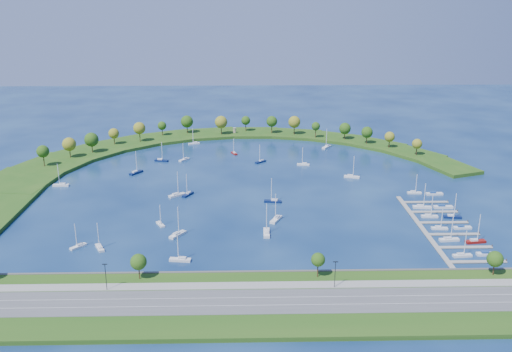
{
  "coord_description": "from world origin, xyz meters",
  "views": [
    {
      "loc": [
        -1.78,
        -290.73,
        100.73
      ],
      "look_at": [
        5.0,
        5.0,
        4.0
      ],
      "focal_mm": 39.44,
      "sensor_mm": 36.0,
      "label": 1
    }
  ],
  "objects_px": {
    "docked_boat_8": "(422,206)",
    "docked_boat_5": "(462,227)",
    "dock_system": "(439,228)",
    "docked_boat_7": "(452,216)",
    "moored_boat_11": "(184,159)",
    "docked_boat_2": "(449,239)",
    "moored_boat_0": "(303,164)",
    "moored_boat_18": "(78,246)",
    "docked_boat_6": "(429,216)",
    "docked_boat_9": "(443,207)",
    "moored_boat_6": "(261,161)",
    "moored_boat_5": "(61,185)",
    "docked_boat_3": "(475,241)",
    "moored_boat_7": "(161,160)",
    "moored_boat_12": "(352,176)",
    "docked_boat_4": "(439,227)",
    "moored_boat_14": "(194,143)",
    "moored_boat_17": "(327,146)",
    "moored_boat_1": "(136,172)",
    "moored_boat_8": "(188,194)",
    "moored_boat_4": "(160,223)",
    "moored_boat_9": "(234,153)",
    "moored_boat_19": "(177,194)",
    "docked_boat_10": "(414,192)",
    "moored_boat_13": "(273,201)",
    "docked_boat_1": "(487,254)",
    "moored_boat_2": "(100,247)",
    "moored_boat_10": "(276,219)",
    "docked_boat_0": "(462,255)",
    "moored_boat_16": "(178,234)",
    "moored_boat_15": "(180,259)",
    "docked_boat_11": "(434,194)",
    "harbor_tower": "(235,130)"
  },
  "relations": [
    {
      "from": "docked_boat_4",
      "to": "docked_boat_0",
      "type": "bearing_deg",
      "value": -85.13
    },
    {
      "from": "moored_boat_14",
      "to": "moored_boat_17",
      "type": "relative_size",
      "value": 0.87
    },
    {
      "from": "moored_boat_7",
      "to": "moored_boat_12",
      "type": "distance_m",
      "value": 118.79
    },
    {
      "from": "moored_boat_1",
      "to": "docked_boat_4",
      "type": "relative_size",
      "value": 1.28
    },
    {
      "from": "moored_boat_0",
      "to": "moored_boat_18",
      "type": "xyz_separation_m",
      "value": [
        -105.47,
        -114.54,
        -0.01
      ]
    },
    {
      "from": "moored_boat_19",
      "to": "docked_boat_10",
      "type": "distance_m",
      "value": 124.54
    },
    {
      "from": "docked_boat_4",
      "to": "docked_boat_8",
      "type": "distance_m",
      "value": 25.8
    },
    {
      "from": "docked_boat_1",
      "to": "moored_boat_0",
      "type": "bearing_deg",
      "value": 114.28
    },
    {
      "from": "moored_boat_18",
      "to": "moored_boat_19",
      "type": "relative_size",
      "value": 0.81
    },
    {
      "from": "harbor_tower",
      "to": "docked_boat_4",
      "type": "xyz_separation_m",
      "value": [
        93.86,
        -175.48,
        -3.12
      ]
    },
    {
      "from": "moored_boat_5",
      "to": "docked_boat_3",
      "type": "height_order",
      "value": "docked_boat_3"
    },
    {
      "from": "moored_boat_15",
      "to": "moored_boat_18",
      "type": "height_order",
      "value": "moored_boat_15"
    },
    {
      "from": "moored_boat_15",
      "to": "moored_boat_19",
      "type": "bearing_deg",
      "value": -75.0
    },
    {
      "from": "moored_boat_10",
      "to": "docked_boat_0",
      "type": "bearing_deg",
      "value": 87.87
    },
    {
      "from": "moored_boat_1",
      "to": "moored_boat_13",
      "type": "xyz_separation_m",
      "value": [
        77.63,
        -49.07,
        -0.03
      ]
    },
    {
      "from": "docked_boat_8",
      "to": "docked_boat_5",
      "type": "bearing_deg",
      "value": -60.3
    },
    {
      "from": "moored_boat_7",
      "to": "docked_boat_4",
      "type": "distance_m",
      "value": 177.02
    },
    {
      "from": "docked_boat_2",
      "to": "docked_boat_5",
      "type": "xyz_separation_m",
      "value": [
        10.47,
        12.76,
        -0.32
      ]
    },
    {
      "from": "docked_boat_10",
      "to": "moored_boat_12",
      "type": "bearing_deg",
      "value": 137.4
    },
    {
      "from": "moored_boat_13",
      "to": "docked_boat_10",
      "type": "relative_size",
      "value": 1.18
    },
    {
      "from": "docked_boat_7",
      "to": "moored_boat_11",
      "type": "bearing_deg",
      "value": 151.71
    },
    {
      "from": "moored_boat_17",
      "to": "docked_boat_5",
      "type": "height_order",
      "value": "moored_boat_17"
    },
    {
      "from": "moored_boat_8",
      "to": "docked_boat_9",
      "type": "bearing_deg",
      "value": 108.77
    },
    {
      "from": "moored_boat_4",
      "to": "moored_boat_9",
      "type": "bearing_deg",
      "value": 135.68
    },
    {
      "from": "moored_boat_16",
      "to": "moored_boat_4",
      "type": "bearing_deg",
      "value": 72.03
    },
    {
      "from": "moored_boat_0",
      "to": "moored_boat_19",
      "type": "bearing_deg",
      "value": 46.4
    },
    {
      "from": "moored_boat_8",
      "to": "docked_boat_3",
      "type": "bearing_deg",
      "value": 92.45
    },
    {
      "from": "moored_boat_9",
      "to": "moored_boat_12",
      "type": "relative_size",
      "value": 0.8
    },
    {
      "from": "moored_boat_0",
      "to": "docked_boat_7",
      "type": "xyz_separation_m",
      "value": [
        61.2,
        -86.14,
        0.03
      ]
    },
    {
      "from": "moored_boat_14",
      "to": "moored_boat_11",
      "type": "bearing_deg",
      "value": 62.94
    },
    {
      "from": "moored_boat_12",
      "to": "docked_boat_7",
      "type": "xyz_separation_m",
      "value": [
        36.11,
        -61.15,
        -0.02
      ]
    },
    {
      "from": "dock_system",
      "to": "docked_boat_8",
      "type": "relative_size",
      "value": 6.36
    },
    {
      "from": "docked_boat_3",
      "to": "docked_boat_8",
      "type": "height_order",
      "value": "docked_boat_8"
    },
    {
      "from": "moored_boat_1",
      "to": "docked_boat_7",
      "type": "height_order",
      "value": "moored_boat_1"
    },
    {
      "from": "moored_boat_14",
      "to": "moored_boat_10",
      "type": "bearing_deg",
      "value": 86.67
    },
    {
      "from": "moored_boat_18",
      "to": "docked_boat_11",
      "type": "relative_size",
      "value": 1.23
    },
    {
      "from": "moored_boat_16",
      "to": "docked_boat_4",
      "type": "relative_size",
      "value": 1.25
    },
    {
      "from": "moored_boat_4",
      "to": "docked_boat_2",
      "type": "relative_size",
      "value": 0.81
    },
    {
      "from": "docked_boat_6",
      "to": "docked_boat_9",
      "type": "bearing_deg",
      "value": 51.62
    },
    {
      "from": "moored_boat_10",
      "to": "moored_boat_18",
      "type": "distance_m",
      "value": 88.01
    },
    {
      "from": "moored_boat_8",
      "to": "docked_boat_2",
      "type": "xyz_separation_m",
      "value": [
        116.54,
        -59.23,
        0.02
      ]
    },
    {
      "from": "docked_boat_11",
      "to": "docked_boat_5",
      "type": "bearing_deg",
      "value": -94.1
    },
    {
      "from": "moored_boat_8",
      "to": "moored_boat_16",
      "type": "distance_m",
      "value": 51.43
    },
    {
      "from": "moored_boat_6",
      "to": "docked_boat_9",
      "type": "height_order",
      "value": "moored_boat_6"
    },
    {
      "from": "dock_system",
      "to": "docked_boat_2",
      "type": "bearing_deg",
      "value": -89.02
    },
    {
      "from": "dock_system",
      "to": "moored_boat_11",
      "type": "xyz_separation_m",
      "value": [
        -124.5,
        110.92,
        0.54
      ]
    },
    {
      "from": "dock_system",
      "to": "moored_boat_2",
      "type": "distance_m",
      "value": 147.77
    },
    {
      "from": "moored_boat_0",
      "to": "docked_boat_11",
      "type": "height_order",
      "value": "moored_boat_0"
    },
    {
      "from": "docked_boat_3",
      "to": "moored_boat_4",
      "type": "bearing_deg",
      "value": 162.7
    },
    {
      "from": "moored_boat_19",
      "to": "docked_boat_6",
      "type": "distance_m",
      "value": 126.16
    }
  ]
}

